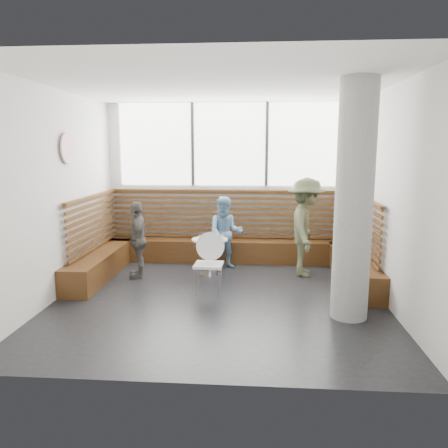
# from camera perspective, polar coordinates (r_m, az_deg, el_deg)

# --- Properties ---
(room) EXTENTS (5.00, 5.00, 3.20)m
(room) POSITION_cam_1_polar(r_m,az_deg,el_deg) (6.52, -0.66, 3.71)
(room) COLOR silver
(room) RESTS_ON ground
(booth) EXTENTS (5.00, 2.50, 1.44)m
(booth) POSITION_cam_1_polar(r_m,az_deg,el_deg) (8.46, 0.40, -3.06)
(booth) COLOR #422610
(booth) RESTS_ON ground
(concrete_column) EXTENTS (0.50, 0.50, 3.20)m
(concrete_column) POSITION_cam_1_polar(r_m,az_deg,el_deg) (6.03, 16.62, 2.77)
(concrete_column) COLOR gray
(concrete_column) RESTS_ON ground
(wall_art) EXTENTS (0.03, 0.50, 0.50)m
(wall_art) POSITION_cam_1_polar(r_m,az_deg,el_deg) (7.49, -19.75, 9.29)
(wall_art) COLOR white
(wall_art) RESTS_ON room
(cafe_table) EXTENTS (0.66, 0.66, 0.67)m
(cafe_table) POSITION_cam_1_polar(r_m,az_deg,el_deg) (7.97, -1.86, -3.32)
(cafe_table) COLOR silver
(cafe_table) RESTS_ON ground
(cafe_chair) EXTENTS (0.46, 0.45, 0.97)m
(cafe_chair) POSITION_cam_1_polar(r_m,az_deg,el_deg) (7.00, -1.95, -4.46)
(cafe_chair) COLOR white
(cafe_chair) RESTS_ON ground
(adult_man) EXTENTS (0.79, 1.22, 1.79)m
(adult_man) POSITION_cam_1_polar(r_m,az_deg,el_deg) (8.02, 10.64, -0.40)
(adult_man) COLOR #51573A
(adult_man) RESTS_ON ground
(child_back) EXTENTS (0.72, 0.58, 1.39)m
(child_back) POSITION_cam_1_polar(r_m,az_deg,el_deg) (8.38, 0.20, -1.16)
(child_back) COLOR #6C96BB
(child_back) RESTS_ON ground
(child_left) EXTENTS (0.53, 0.86, 1.37)m
(child_left) POSITION_cam_1_polar(r_m,az_deg,el_deg) (7.99, -11.20, -1.99)
(child_left) COLOR #55534D
(child_left) RESTS_ON ground
(plate_near) EXTENTS (0.21, 0.21, 0.01)m
(plate_near) POSITION_cam_1_polar(r_m,az_deg,el_deg) (8.01, -2.67, -1.79)
(plate_near) COLOR white
(plate_near) RESTS_ON cafe_table
(plate_far) EXTENTS (0.20, 0.20, 0.01)m
(plate_far) POSITION_cam_1_polar(r_m,az_deg,el_deg) (8.10, -1.03, -1.66)
(plate_far) COLOR white
(plate_far) RESTS_ON cafe_table
(glass_left) EXTENTS (0.06, 0.06, 0.10)m
(glass_left) POSITION_cam_1_polar(r_m,az_deg,el_deg) (7.89, -3.04, -1.66)
(glass_left) COLOR white
(glass_left) RESTS_ON cafe_table
(glass_mid) EXTENTS (0.07, 0.07, 0.11)m
(glass_mid) POSITION_cam_1_polar(r_m,az_deg,el_deg) (7.89, -1.72, -1.61)
(glass_mid) COLOR white
(glass_mid) RESTS_ON cafe_table
(glass_right) EXTENTS (0.07, 0.07, 0.11)m
(glass_right) POSITION_cam_1_polar(r_m,az_deg,el_deg) (7.89, -0.32, -1.61)
(glass_right) COLOR white
(glass_right) RESTS_ON cafe_table
(menu_card) EXTENTS (0.25, 0.21, 0.00)m
(menu_card) POSITION_cam_1_polar(r_m,az_deg,el_deg) (7.79, -1.87, -2.16)
(menu_card) COLOR #A5C64C
(menu_card) RESTS_ON cafe_table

